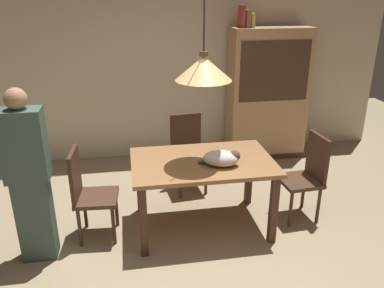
{
  "coord_description": "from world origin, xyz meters",
  "views": [
    {
      "loc": [
        -0.58,
        -2.85,
        2.33
      ],
      "look_at": [
        0.05,
        0.8,
        0.85
      ],
      "focal_mm": 36.54,
      "sensor_mm": 36.0,
      "label": 1
    }
  ],
  "objects_px": {
    "cat_sleeping": "(222,158)",
    "book_brown_thick": "(246,19)",
    "hutch_bookcase": "(267,97)",
    "chair_far_back": "(188,149)",
    "person_standing": "(29,178)",
    "dining_table": "(202,170)",
    "chair_right_side": "(307,173)",
    "book_red_tall": "(242,16)",
    "book_yellow_short": "(251,20)",
    "pendant_lamp": "(204,68)",
    "chair_left_side": "(88,191)"
  },
  "relations": [
    {
      "from": "cat_sleeping",
      "to": "book_brown_thick",
      "type": "bearing_deg",
      "value": 68.01
    },
    {
      "from": "hutch_bookcase",
      "to": "book_brown_thick",
      "type": "xyz_separation_m",
      "value": [
        -0.36,
        0.0,
        1.07
      ]
    },
    {
      "from": "chair_far_back",
      "to": "person_standing",
      "type": "xyz_separation_m",
      "value": [
        -1.57,
        -1.11,
        0.29
      ]
    },
    {
      "from": "dining_table",
      "to": "cat_sleeping",
      "type": "xyz_separation_m",
      "value": [
        0.16,
        -0.15,
        0.18
      ]
    },
    {
      "from": "chair_right_side",
      "to": "chair_far_back",
      "type": "bearing_deg",
      "value": 142.48
    },
    {
      "from": "book_brown_thick",
      "to": "chair_far_back",
      "type": "bearing_deg",
      "value": -137.53
    },
    {
      "from": "cat_sleeping",
      "to": "book_red_tall",
      "type": "relative_size",
      "value": 1.43
    },
    {
      "from": "hutch_bookcase",
      "to": "person_standing",
      "type": "relative_size",
      "value": 1.16
    },
    {
      "from": "cat_sleeping",
      "to": "chair_right_side",
      "type": "bearing_deg",
      "value": 9.09
    },
    {
      "from": "book_yellow_short",
      "to": "pendant_lamp",
      "type": "bearing_deg",
      "value": -119.73
    },
    {
      "from": "hutch_bookcase",
      "to": "person_standing",
      "type": "xyz_separation_m",
      "value": [
        -2.85,
        -1.96,
        -0.08
      ]
    },
    {
      "from": "dining_table",
      "to": "chair_left_side",
      "type": "distance_m",
      "value": 1.14
    },
    {
      "from": "hutch_bookcase",
      "to": "chair_right_side",
      "type": "bearing_deg",
      "value": -94.99
    },
    {
      "from": "dining_table",
      "to": "pendant_lamp",
      "type": "height_order",
      "value": "pendant_lamp"
    },
    {
      "from": "chair_far_back",
      "to": "cat_sleeping",
      "type": "relative_size",
      "value": 2.32
    },
    {
      "from": "chair_far_back",
      "to": "book_brown_thick",
      "type": "xyz_separation_m",
      "value": [
        0.92,
        0.84,
        1.45
      ]
    },
    {
      "from": "chair_far_back",
      "to": "book_brown_thick",
      "type": "bearing_deg",
      "value": 42.47
    },
    {
      "from": "chair_far_back",
      "to": "hutch_bookcase",
      "type": "bearing_deg",
      "value": 33.26
    },
    {
      "from": "chair_right_side",
      "to": "hutch_bookcase",
      "type": "bearing_deg",
      "value": 85.01
    },
    {
      "from": "pendant_lamp",
      "to": "book_brown_thick",
      "type": "relative_size",
      "value": 5.42
    },
    {
      "from": "book_red_tall",
      "to": "pendant_lamp",
      "type": "bearing_deg",
      "value": -116.21
    },
    {
      "from": "dining_table",
      "to": "chair_far_back",
      "type": "xyz_separation_m",
      "value": [
        -0.01,
        0.88,
        -0.14
      ]
    },
    {
      "from": "pendant_lamp",
      "to": "book_yellow_short",
      "type": "xyz_separation_m",
      "value": [
        0.98,
        1.72,
        0.28
      ]
    },
    {
      "from": "chair_far_back",
      "to": "book_yellow_short",
      "type": "bearing_deg",
      "value": 40.42
    },
    {
      "from": "book_brown_thick",
      "to": "chair_left_side",
      "type": "bearing_deg",
      "value": -139.96
    },
    {
      "from": "chair_far_back",
      "to": "hutch_bookcase",
      "type": "distance_m",
      "value": 1.58
    },
    {
      "from": "cat_sleeping",
      "to": "book_yellow_short",
      "type": "bearing_deg",
      "value": 66.22
    },
    {
      "from": "chair_far_back",
      "to": "person_standing",
      "type": "relative_size",
      "value": 0.58
    },
    {
      "from": "pendant_lamp",
      "to": "hutch_bookcase",
      "type": "xyz_separation_m",
      "value": [
        1.28,
        1.72,
        -0.77
      ]
    },
    {
      "from": "dining_table",
      "to": "book_brown_thick",
      "type": "distance_m",
      "value": 2.35
    },
    {
      "from": "chair_left_side",
      "to": "chair_right_side",
      "type": "bearing_deg",
      "value": -0.0
    },
    {
      "from": "dining_table",
      "to": "chair_far_back",
      "type": "height_order",
      "value": "chair_far_back"
    },
    {
      "from": "hutch_bookcase",
      "to": "person_standing",
      "type": "bearing_deg",
      "value": -145.54
    },
    {
      "from": "chair_right_side",
      "to": "book_brown_thick",
      "type": "xyz_separation_m",
      "value": [
        -0.21,
        1.72,
        1.45
      ]
    },
    {
      "from": "dining_table",
      "to": "chair_right_side",
      "type": "height_order",
      "value": "chair_right_side"
    },
    {
      "from": "pendant_lamp",
      "to": "person_standing",
      "type": "xyz_separation_m",
      "value": [
        -1.57,
        -0.24,
        -0.86
      ]
    },
    {
      "from": "book_yellow_short",
      "to": "cat_sleeping",
      "type": "bearing_deg",
      "value": -113.78
    },
    {
      "from": "pendant_lamp",
      "to": "book_brown_thick",
      "type": "bearing_deg",
      "value": 62.03
    },
    {
      "from": "chair_left_side",
      "to": "hutch_bookcase",
      "type": "height_order",
      "value": "hutch_bookcase"
    },
    {
      "from": "chair_right_side",
      "to": "chair_left_side",
      "type": "bearing_deg",
      "value": 180.0
    },
    {
      "from": "chair_right_side",
      "to": "cat_sleeping",
      "type": "distance_m",
      "value": 1.03
    },
    {
      "from": "hutch_bookcase",
      "to": "book_red_tall",
      "type": "relative_size",
      "value": 6.61
    },
    {
      "from": "dining_table",
      "to": "book_yellow_short",
      "type": "bearing_deg",
      "value": 60.27
    },
    {
      "from": "chair_far_back",
      "to": "book_yellow_short",
      "type": "distance_m",
      "value": 1.93
    },
    {
      "from": "chair_left_side",
      "to": "cat_sleeping",
      "type": "bearing_deg",
      "value": -6.87
    },
    {
      "from": "chair_right_side",
      "to": "book_yellow_short",
      "type": "height_order",
      "value": "book_yellow_short"
    },
    {
      "from": "cat_sleeping",
      "to": "book_red_tall",
      "type": "distance_m",
      "value": 2.31
    },
    {
      "from": "cat_sleeping",
      "to": "book_brown_thick",
      "type": "distance_m",
      "value": 2.32
    },
    {
      "from": "chair_left_side",
      "to": "chair_far_back",
      "type": "bearing_deg",
      "value": 37.9
    },
    {
      "from": "hutch_bookcase",
      "to": "book_yellow_short",
      "type": "height_order",
      "value": "book_yellow_short"
    }
  ]
}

